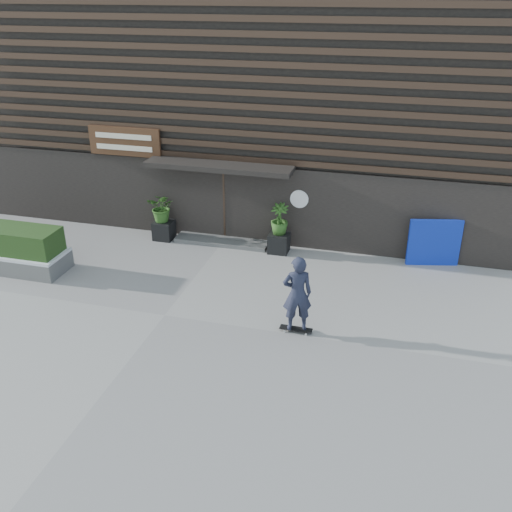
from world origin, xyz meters
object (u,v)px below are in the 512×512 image
(skateboarder, at_px, (297,294))
(planter_pot_left, at_px, (164,230))
(raised_bed, at_px, (9,259))
(blue_tarp, at_px, (434,243))
(planter_pot_right, at_px, (279,243))

(skateboarder, bearing_deg, planter_pot_left, 140.65)
(raised_bed, bearing_deg, skateboarder, -7.72)
(planter_pot_left, distance_m, raised_bed, 4.69)
(raised_bed, bearing_deg, blue_tarp, 15.96)
(raised_bed, bearing_deg, planter_pot_left, 41.24)
(planter_pot_left, distance_m, planter_pot_right, 3.80)
(planter_pot_left, relative_size, blue_tarp, 0.40)
(planter_pot_left, xyz_separation_m, skateboarder, (5.21, -4.28, 0.73))
(blue_tarp, bearing_deg, planter_pot_left, 168.91)
(planter_pot_right, relative_size, blue_tarp, 0.40)
(planter_pot_left, distance_m, skateboarder, 6.78)
(planter_pot_right, xyz_separation_m, skateboarder, (1.41, -4.28, 0.73))
(planter_pot_left, height_order, raised_bed, planter_pot_left)
(blue_tarp, bearing_deg, planter_pot_right, 170.63)
(planter_pot_left, relative_size, planter_pot_right, 1.00)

